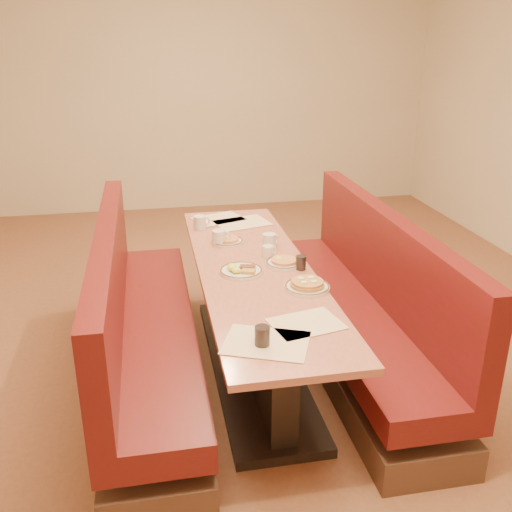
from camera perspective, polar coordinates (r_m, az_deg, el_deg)
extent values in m
plane|color=#9E6647|center=(3.94, -0.16, -11.29)|extent=(8.00, 8.00, 0.00)
cube|color=beige|center=(7.32, -6.23, 15.54)|extent=(6.00, 0.04, 2.80)
cube|color=black|center=(3.93, -0.16, -10.92)|extent=(0.55, 1.88, 0.06)
cube|color=black|center=(3.76, -0.16, -6.73)|extent=(0.15, 1.75, 0.71)
cube|color=#BA7356|center=(3.60, -0.17, -1.46)|extent=(0.70, 2.50, 0.04)
cube|color=#4C3326|center=(3.84, -10.29, -10.88)|extent=(0.55, 2.50, 0.20)
cube|color=#5D1017|center=(3.70, -10.56, -7.34)|extent=(0.55, 2.50, 0.16)
cube|color=#5D1017|center=(3.55, -14.44, -2.17)|extent=(0.12, 2.50, 0.60)
cube|color=#4C3326|center=(4.05, 9.38, -8.98)|extent=(0.55, 2.50, 0.20)
cube|color=#5D1017|center=(3.92, 9.62, -5.57)|extent=(0.55, 2.50, 0.16)
cube|color=#5D1017|center=(3.85, 12.97, -0.18)|extent=(0.12, 2.50, 0.60)
cube|color=beige|center=(2.74, 1.03, -8.65)|extent=(0.48, 0.43, 0.00)
cube|color=beige|center=(2.92, 5.05, -6.74)|extent=(0.40, 0.33, 0.00)
cube|color=beige|center=(4.55, -3.76, 3.74)|extent=(0.44, 0.39, 0.00)
cube|color=beige|center=(4.44, -1.39, 3.35)|extent=(0.46, 0.39, 0.00)
cylinder|color=silver|center=(3.31, 5.14, -3.13)|extent=(0.26, 0.26, 0.02)
torus|color=brown|center=(3.31, 5.14, -3.00)|extent=(0.26, 0.26, 0.01)
cylinder|color=#D7874D|center=(3.30, 5.15, -2.85)|extent=(0.20, 0.20, 0.02)
cylinder|color=#D7874D|center=(3.30, 5.15, -2.59)|extent=(0.19, 0.19, 0.02)
cylinder|color=#FCF3A5|center=(3.33, 5.49, -2.14)|extent=(0.03, 0.03, 0.01)
cylinder|color=#FCF3A5|center=(3.31, 4.50, -2.25)|extent=(0.03, 0.03, 0.01)
cylinder|color=#FCF3A5|center=(3.26, 4.83, -2.66)|extent=(0.03, 0.03, 0.01)
cylinder|color=#FCF3A5|center=(3.28, 5.83, -2.55)|extent=(0.03, 0.03, 0.01)
cylinder|color=silver|center=(3.52, -1.49, -1.52)|extent=(0.27, 0.27, 0.02)
torus|color=brown|center=(3.52, -1.49, -1.39)|extent=(0.27, 0.27, 0.01)
ellipsoid|color=#FFF941|center=(3.50, -2.33, -1.18)|extent=(0.07, 0.07, 0.04)
ellipsoid|color=#FFF941|center=(3.46, -1.97, -1.46)|extent=(0.06, 0.06, 0.03)
ellipsoid|color=#FFF941|center=(3.54, -2.43, -0.99)|extent=(0.05, 0.05, 0.03)
cylinder|color=brown|center=(3.52, -0.90, -1.15)|extent=(0.10, 0.04, 0.02)
cylinder|color=brown|center=(3.55, -0.82, -0.97)|extent=(0.10, 0.04, 0.02)
cube|color=gold|center=(3.47, -0.76, -1.55)|extent=(0.10, 0.08, 0.02)
cylinder|color=silver|center=(3.64, 2.82, -0.72)|extent=(0.24, 0.24, 0.02)
torus|color=brown|center=(3.64, 2.82, -0.59)|extent=(0.23, 0.23, 0.01)
cylinder|color=#EE9F54|center=(3.63, 2.82, -0.45)|extent=(0.17, 0.17, 0.02)
ellipsoid|color=#FFF941|center=(3.64, 2.30, -0.25)|extent=(0.05, 0.05, 0.02)
cylinder|color=silver|center=(4.02, -2.89, 1.45)|extent=(0.23, 0.23, 0.02)
torus|color=brown|center=(4.02, -2.89, 1.56)|extent=(0.22, 0.22, 0.01)
cylinder|color=#EE9F54|center=(4.02, -2.89, 1.69)|extent=(0.16, 0.16, 0.02)
ellipsoid|color=#FFF941|center=(4.03, -3.33, 1.86)|extent=(0.05, 0.05, 0.02)
cylinder|color=silver|center=(3.75, 1.19, 0.45)|extent=(0.07, 0.07, 0.08)
torus|color=silver|center=(3.77, 1.70, 0.56)|extent=(0.06, 0.03, 0.06)
cylinder|color=black|center=(3.74, 1.20, 0.94)|extent=(0.06, 0.06, 0.01)
cylinder|color=silver|center=(3.98, -3.70, 1.86)|extent=(0.10, 0.10, 0.10)
torus|color=silver|center=(3.99, -3.01, 1.96)|extent=(0.08, 0.03, 0.07)
cylinder|color=black|center=(3.96, -3.72, 2.47)|extent=(0.08, 0.08, 0.01)
cylinder|color=silver|center=(3.92, 1.34, 1.54)|extent=(0.09, 0.09, 0.10)
torus|color=silver|center=(3.94, 1.92, 1.68)|extent=(0.07, 0.04, 0.07)
cylinder|color=black|center=(3.90, 1.34, 2.13)|extent=(0.08, 0.08, 0.01)
cylinder|color=silver|center=(4.32, -5.64, 3.35)|extent=(0.09, 0.09, 0.10)
torus|color=silver|center=(4.34, -5.04, 3.46)|extent=(0.07, 0.04, 0.07)
cylinder|color=black|center=(4.30, -5.66, 3.90)|extent=(0.08, 0.08, 0.01)
cylinder|color=black|center=(2.70, 0.63, -8.05)|extent=(0.07, 0.07, 0.10)
cylinder|color=silver|center=(2.70, 0.63, -8.03)|extent=(0.07, 0.07, 0.10)
cylinder|color=black|center=(3.56, 4.51, -0.68)|extent=(0.06, 0.06, 0.09)
cylinder|color=silver|center=(3.56, 4.51, -0.67)|extent=(0.06, 0.06, 0.09)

